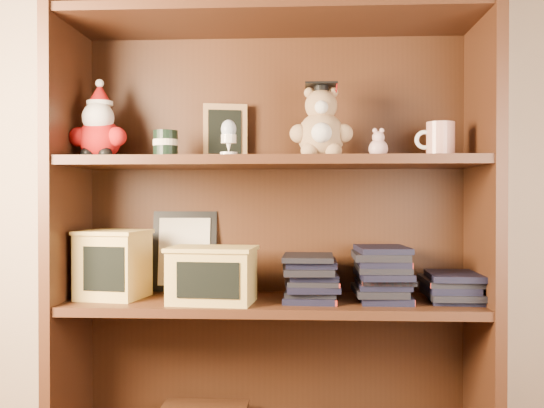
% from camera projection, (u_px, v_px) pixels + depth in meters
% --- Properties ---
extents(bookcase, '(1.20, 0.35, 1.60)m').
position_uv_depth(bookcase, '(272.00, 218.00, 1.84)').
color(bookcase, '#402112').
rests_on(bookcase, ground).
extents(shelf_lower, '(1.14, 0.33, 0.02)m').
position_uv_depth(shelf_lower, '(272.00, 304.00, 1.79)').
color(shelf_lower, '#402112').
rests_on(shelf_lower, ground).
extents(shelf_upper, '(1.14, 0.33, 0.02)m').
position_uv_depth(shelf_upper, '(272.00, 162.00, 1.79)').
color(shelf_upper, '#402112').
rests_on(shelf_upper, ground).
extents(santa_plush, '(0.17, 0.12, 0.23)m').
position_uv_depth(santa_plush, '(99.00, 128.00, 1.81)').
color(santa_plush, '#A50F0F').
rests_on(santa_plush, shelf_upper).
extents(teachers_tin, '(0.07, 0.07, 0.08)m').
position_uv_depth(teachers_tin, '(166.00, 144.00, 1.81)').
color(teachers_tin, black).
rests_on(teachers_tin, shelf_upper).
extents(chalkboard_plaque, '(0.13, 0.09, 0.17)m').
position_uv_depth(chalkboard_plaque, '(225.00, 133.00, 1.91)').
color(chalkboard_plaque, '#9E7547').
rests_on(chalkboard_plaque, shelf_upper).
extents(egg_cup, '(0.05, 0.05, 0.10)m').
position_uv_depth(egg_cup, '(229.00, 137.00, 1.72)').
color(egg_cup, white).
rests_on(egg_cup, shelf_upper).
extents(grad_teddy_bear, '(0.18, 0.15, 0.21)m').
position_uv_depth(grad_teddy_bear, '(321.00, 129.00, 1.77)').
color(grad_teddy_bear, '#A68158').
rests_on(grad_teddy_bear, shelf_upper).
extents(pink_figurine, '(0.05, 0.05, 0.08)m').
position_uv_depth(pink_figurine, '(378.00, 146.00, 1.77)').
color(pink_figurine, beige).
rests_on(pink_figurine, shelf_upper).
extents(teacher_mug, '(0.11, 0.08, 0.10)m').
position_uv_depth(teacher_mug, '(440.00, 140.00, 1.76)').
color(teacher_mug, silver).
rests_on(teacher_mug, shelf_upper).
extents(certificate_frame, '(0.20, 0.05, 0.25)m').
position_uv_depth(certificate_frame, '(185.00, 251.00, 1.95)').
color(certificate_frame, black).
rests_on(certificate_frame, shelf_lower).
extents(treats_box, '(0.20, 0.20, 0.19)m').
position_uv_depth(treats_box, '(113.00, 264.00, 1.82)').
color(treats_box, tan).
rests_on(treats_box, shelf_lower).
extents(pencils_box, '(0.25, 0.19, 0.15)m').
position_uv_depth(pencils_box, '(212.00, 274.00, 1.74)').
color(pencils_box, tan).
rests_on(pencils_box, shelf_lower).
extents(book_stack_left, '(0.14, 0.20, 0.13)m').
position_uv_depth(book_stack_left, '(310.00, 277.00, 1.79)').
color(book_stack_left, black).
rests_on(book_stack_left, shelf_lower).
extents(book_stack_mid, '(0.14, 0.20, 0.14)m').
position_uv_depth(book_stack_mid, '(382.00, 275.00, 1.78)').
color(book_stack_mid, black).
rests_on(book_stack_mid, shelf_lower).
extents(book_stack_right, '(0.14, 0.20, 0.08)m').
position_uv_depth(book_stack_right, '(451.00, 287.00, 1.77)').
color(book_stack_right, black).
rests_on(book_stack_right, shelf_lower).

